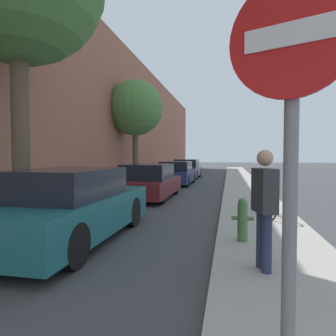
{
  "coord_description": "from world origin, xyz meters",
  "views": [
    {
      "loc": [
        2.12,
        0.89,
        1.69
      ],
      "look_at": [
        -0.14,
        11.77,
        1.22
      ],
      "focal_mm": 31.46,
      "sensor_mm": 36.0,
      "label": 1
    }
  ],
  "objects_px": {
    "pedestrian": "(264,202)",
    "parked_car_maroon": "(149,182)",
    "bicycle": "(265,202)",
    "parked_car_teal": "(71,207)",
    "traffic_sign_post": "(291,112)",
    "parked_car_navy": "(177,174)",
    "parked_car_grey": "(187,169)",
    "street_tree_far": "(135,109)",
    "fire_hydrant": "(242,219)"
  },
  "relations": [
    {
      "from": "pedestrian",
      "to": "parked_car_maroon",
      "type": "bearing_deg",
      "value": 10.2
    },
    {
      "from": "pedestrian",
      "to": "bicycle",
      "type": "relative_size",
      "value": 0.97
    },
    {
      "from": "parked_car_teal",
      "to": "parked_car_maroon",
      "type": "relative_size",
      "value": 1.02
    },
    {
      "from": "parked_car_maroon",
      "to": "traffic_sign_post",
      "type": "bearing_deg",
      "value": -70.73
    },
    {
      "from": "parked_car_navy",
      "to": "parked_car_grey",
      "type": "height_order",
      "value": "parked_car_grey"
    },
    {
      "from": "parked_car_teal",
      "to": "parked_car_maroon",
      "type": "height_order",
      "value": "parked_car_teal"
    },
    {
      "from": "parked_car_maroon",
      "to": "parked_car_navy",
      "type": "height_order",
      "value": "parked_car_maroon"
    },
    {
      "from": "parked_car_grey",
      "to": "street_tree_far",
      "type": "distance_m",
      "value": 7.63
    },
    {
      "from": "parked_car_maroon",
      "to": "pedestrian",
      "type": "distance_m",
      "value": 8.01
    },
    {
      "from": "pedestrian",
      "to": "traffic_sign_post",
      "type": "bearing_deg",
      "value": 159.24
    },
    {
      "from": "parked_car_teal",
      "to": "parked_car_navy",
      "type": "xyz_separation_m",
      "value": [
        0.03,
        11.78,
        -0.05
      ]
    },
    {
      "from": "parked_car_navy",
      "to": "fire_hydrant",
      "type": "relative_size",
      "value": 5.38
    },
    {
      "from": "fire_hydrant",
      "to": "parked_car_maroon",
      "type": "bearing_deg",
      "value": 120.41
    },
    {
      "from": "parked_car_navy",
      "to": "traffic_sign_post",
      "type": "distance_m",
      "value": 15.94
    },
    {
      "from": "street_tree_far",
      "to": "traffic_sign_post",
      "type": "xyz_separation_m",
      "value": [
        5.39,
        -14.15,
        -2.39
      ]
    },
    {
      "from": "parked_car_teal",
      "to": "bicycle",
      "type": "height_order",
      "value": "parked_car_teal"
    },
    {
      "from": "fire_hydrant",
      "to": "bicycle",
      "type": "height_order",
      "value": "fire_hydrant"
    },
    {
      "from": "parked_car_teal",
      "to": "fire_hydrant",
      "type": "distance_m",
      "value": 3.32
    },
    {
      "from": "parked_car_maroon",
      "to": "parked_car_navy",
      "type": "xyz_separation_m",
      "value": [
        0.11,
        5.75,
        -0.0
      ]
    },
    {
      "from": "parked_car_maroon",
      "to": "parked_car_grey",
      "type": "relative_size",
      "value": 1.0
    },
    {
      "from": "parked_car_teal",
      "to": "pedestrian",
      "type": "bearing_deg",
      "value": -17.24
    },
    {
      "from": "parked_car_teal",
      "to": "parked_car_navy",
      "type": "relative_size",
      "value": 1.02
    },
    {
      "from": "street_tree_far",
      "to": "fire_hydrant",
      "type": "height_order",
      "value": "street_tree_far"
    },
    {
      "from": "parked_car_grey",
      "to": "fire_hydrant",
      "type": "xyz_separation_m",
      "value": [
        3.36,
        -16.54,
        -0.14
      ]
    },
    {
      "from": "parked_car_grey",
      "to": "pedestrian",
      "type": "xyz_separation_m",
      "value": [
        3.58,
        -17.89,
        0.38
      ]
    },
    {
      "from": "parked_car_grey",
      "to": "street_tree_far",
      "type": "xyz_separation_m",
      "value": [
        -2.0,
        -6.4,
        3.63
      ]
    },
    {
      "from": "traffic_sign_post",
      "to": "bicycle",
      "type": "relative_size",
      "value": 1.58
    },
    {
      "from": "parked_car_navy",
      "to": "traffic_sign_post",
      "type": "height_order",
      "value": "traffic_sign_post"
    },
    {
      "from": "parked_car_teal",
      "to": "fire_hydrant",
      "type": "xyz_separation_m",
      "value": [
        3.31,
        0.26,
        -0.15
      ]
    },
    {
      "from": "parked_car_navy",
      "to": "parked_car_grey",
      "type": "relative_size",
      "value": 0.99
    },
    {
      "from": "parked_car_maroon",
      "to": "parked_car_navy",
      "type": "relative_size",
      "value": 1.0
    },
    {
      "from": "parked_car_grey",
      "to": "bicycle",
      "type": "distance_m",
      "value": 14.61
    },
    {
      "from": "pedestrian",
      "to": "bicycle",
      "type": "xyz_separation_m",
      "value": [
        0.45,
        3.85,
        -0.57
      ]
    },
    {
      "from": "street_tree_far",
      "to": "parked_car_maroon",
      "type": "bearing_deg",
      "value": -65.69
    },
    {
      "from": "pedestrian",
      "to": "street_tree_far",
      "type": "bearing_deg",
      "value": 9.24
    },
    {
      "from": "parked_car_grey",
      "to": "parked_car_navy",
      "type": "bearing_deg",
      "value": -89.13
    },
    {
      "from": "traffic_sign_post",
      "to": "parked_car_navy",
      "type": "bearing_deg",
      "value": 123.76
    },
    {
      "from": "street_tree_far",
      "to": "fire_hydrant",
      "type": "relative_size",
      "value": 7.19
    },
    {
      "from": "parked_car_navy",
      "to": "parked_car_grey",
      "type": "xyz_separation_m",
      "value": [
        -0.08,
        5.02,
        0.04
      ]
    },
    {
      "from": "pedestrian",
      "to": "bicycle",
      "type": "height_order",
      "value": "pedestrian"
    },
    {
      "from": "street_tree_far",
      "to": "pedestrian",
      "type": "height_order",
      "value": "street_tree_far"
    },
    {
      "from": "fire_hydrant",
      "to": "parked_car_navy",
      "type": "bearing_deg",
      "value": 105.9
    },
    {
      "from": "traffic_sign_post",
      "to": "pedestrian",
      "type": "height_order",
      "value": "traffic_sign_post"
    },
    {
      "from": "parked_car_navy",
      "to": "pedestrian",
      "type": "bearing_deg",
      "value": -74.76
    },
    {
      "from": "parked_car_teal",
      "to": "parked_car_navy",
      "type": "bearing_deg",
      "value": 89.88
    },
    {
      "from": "parked_car_grey",
      "to": "parked_car_maroon",
      "type": "bearing_deg",
      "value": -90.16
    },
    {
      "from": "fire_hydrant",
      "to": "bicycle",
      "type": "relative_size",
      "value": 0.47
    },
    {
      "from": "parked_car_teal",
      "to": "traffic_sign_post",
      "type": "height_order",
      "value": "traffic_sign_post"
    },
    {
      "from": "fire_hydrant",
      "to": "bicycle",
      "type": "bearing_deg",
      "value": 74.91
    },
    {
      "from": "bicycle",
      "to": "parked_car_navy",
      "type": "bearing_deg",
      "value": 102.0
    }
  ]
}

